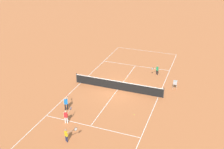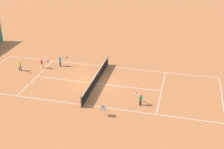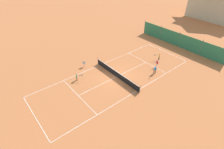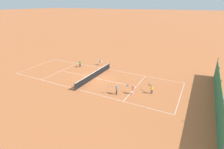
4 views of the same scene
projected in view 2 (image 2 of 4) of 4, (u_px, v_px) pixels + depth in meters
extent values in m
plane|color=#BC6638|center=(96.00, 83.00, 30.78)|extent=(600.00, 600.00, 0.00)
cube|color=white|center=(222.00, 98.00, 28.25)|extent=(8.25, 0.05, 0.01)
cube|color=white|center=(83.00, 105.00, 27.21)|extent=(0.05, 23.85, 0.01)
cube|color=white|center=(107.00, 66.00, 34.35)|extent=(0.05, 23.85, 0.01)
cube|color=white|center=(37.00, 76.00, 32.14)|extent=(8.20, 0.05, 0.01)
cube|color=white|center=(161.00, 91.00, 29.42)|extent=(8.20, 0.05, 0.01)
cube|color=white|center=(96.00, 83.00, 30.78)|extent=(0.05, 12.80, 0.01)
cylinder|color=#2D2D2D|center=(81.00, 102.00, 26.59)|extent=(0.08, 0.08, 1.06)
cylinder|color=#2D2D2D|center=(108.00, 60.00, 34.50)|extent=(0.08, 0.08, 1.06)
cube|color=black|center=(96.00, 79.00, 30.58)|extent=(9.10, 0.02, 0.91)
cube|color=white|center=(96.00, 75.00, 30.37)|extent=(9.10, 0.04, 0.06)
cylinder|color=#59595E|center=(1.00, 31.00, 40.91)|extent=(0.08, 0.08, 2.90)
cylinder|color=black|center=(60.00, 63.00, 34.36)|extent=(0.10, 0.10, 0.59)
cylinder|color=black|center=(60.00, 64.00, 34.20)|extent=(0.10, 0.10, 0.59)
cube|color=blue|center=(60.00, 59.00, 34.05)|extent=(0.33, 0.29, 0.45)
sphere|color=tan|center=(60.00, 56.00, 33.90)|extent=(0.18, 0.18, 0.18)
cylinder|color=tan|center=(59.00, 59.00, 34.20)|extent=(0.07, 0.07, 0.45)
cylinder|color=tan|center=(62.00, 58.00, 33.89)|extent=(0.31, 0.41, 0.07)
cylinder|color=black|center=(65.00, 58.00, 33.99)|extent=(0.14, 0.19, 0.03)
torus|color=red|center=(67.00, 57.00, 34.07)|extent=(0.18, 0.25, 0.28)
cylinder|color=silver|center=(67.00, 57.00, 34.07)|extent=(0.14, 0.21, 0.25)
cylinder|color=white|center=(42.00, 66.00, 33.89)|extent=(0.10, 0.10, 0.55)
cylinder|color=white|center=(42.00, 66.00, 33.74)|extent=(0.10, 0.10, 0.55)
cube|color=red|center=(42.00, 62.00, 33.60)|extent=(0.29, 0.19, 0.43)
sphere|color=tan|center=(41.00, 59.00, 33.45)|extent=(0.17, 0.17, 0.17)
cylinder|color=tan|center=(42.00, 61.00, 33.75)|extent=(0.06, 0.06, 0.43)
cylinder|color=tan|center=(43.00, 61.00, 33.36)|extent=(0.13, 0.43, 0.06)
cylinder|color=black|center=(46.00, 61.00, 33.34)|extent=(0.06, 0.20, 0.03)
torus|color=#1E4CB2|center=(48.00, 61.00, 33.32)|extent=(0.07, 0.28, 0.28)
cylinder|color=silver|center=(48.00, 61.00, 33.32)|extent=(0.05, 0.25, 0.25)
cylinder|color=#23284C|center=(21.00, 68.00, 33.30)|extent=(0.09, 0.09, 0.51)
cylinder|color=#23284C|center=(20.00, 69.00, 33.20)|extent=(0.09, 0.09, 0.51)
cube|color=yellow|center=(20.00, 65.00, 33.05)|extent=(0.28, 0.25, 0.40)
sphere|color=#A37556|center=(19.00, 62.00, 32.92)|extent=(0.16, 0.16, 0.16)
cylinder|color=#A37556|center=(21.00, 64.00, 33.15)|extent=(0.06, 0.06, 0.40)
cylinder|color=#A37556|center=(19.00, 64.00, 32.76)|extent=(0.26, 0.37, 0.06)
cylinder|color=black|center=(21.00, 65.00, 32.57)|extent=(0.12, 0.17, 0.03)
torus|color=black|center=(22.00, 66.00, 32.42)|extent=(0.17, 0.25, 0.28)
cylinder|color=silver|center=(22.00, 66.00, 32.42)|extent=(0.14, 0.21, 0.25)
cylinder|color=black|center=(140.00, 103.00, 27.01)|extent=(0.09, 0.09, 0.52)
cylinder|color=black|center=(141.00, 102.00, 27.12)|extent=(0.09, 0.09, 0.52)
cube|color=#239E5B|center=(141.00, 98.00, 26.86)|extent=(0.29, 0.24, 0.40)
sphere|color=#A37556|center=(141.00, 95.00, 26.73)|extent=(0.16, 0.16, 0.16)
cylinder|color=#A37556|center=(140.00, 99.00, 26.75)|extent=(0.06, 0.06, 0.40)
cylinder|color=#A37556|center=(140.00, 95.00, 27.01)|extent=(0.24, 0.38, 0.06)
cylinder|color=black|center=(137.00, 94.00, 27.19)|extent=(0.11, 0.18, 0.03)
torus|color=black|center=(135.00, 93.00, 27.32)|extent=(0.15, 0.26, 0.28)
cylinder|color=silver|center=(135.00, 93.00, 27.32)|extent=(0.12, 0.22, 0.25)
sphere|color=#CCE033|center=(50.00, 92.00, 29.13)|extent=(0.07, 0.07, 0.07)
sphere|color=#CCE033|center=(6.00, 69.00, 33.63)|extent=(0.07, 0.07, 0.07)
sphere|color=#CCE033|center=(121.00, 86.00, 30.22)|extent=(0.07, 0.07, 0.07)
cylinder|color=#B7B7BC|center=(105.00, 114.00, 25.40)|extent=(0.02, 0.02, 0.55)
cylinder|color=#B7B7BC|center=(106.00, 112.00, 25.70)|extent=(0.02, 0.02, 0.55)
cylinder|color=#B7B7BC|center=(101.00, 114.00, 25.48)|extent=(0.02, 0.02, 0.55)
cylinder|color=#B7B7BC|center=(102.00, 111.00, 25.77)|extent=(0.02, 0.02, 0.55)
cube|color=#B7B7BC|center=(103.00, 110.00, 25.46)|extent=(0.34, 0.34, 0.02)
cube|color=#B7B7BC|center=(105.00, 109.00, 25.35)|extent=(0.34, 0.02, 0.34)
cube|color=#B7B7BC|center=(101.00, 108.00, 25.43)|extent=(0.34, 0.02, 0.34)
cube|color=#B7B7BC|center=(103.00, 109.00, 25.24)|extent=(0.02, 0.34, 0.34)
cube|color=#B7B7BC|center=(104.00, 107.00, 25.54)|extent=(0.02, 0.34, 0.34)
sphere|color=#CCE033|center=(104.00, 109.00, 25.54)|extent=(0.07, 0.07, 0.07)
sphere|color=#CCE033|center=(103.00, 109.00, 25.46)|extent=(0.07, 0.07, 0.07)
sphere|color=#CCE033|center=(102.00, 110.00, 25.38)|extent=(0.07, 0.07, 0.07)
sphere|color=#CCE033|center=(102.00, 110.00, 25.36)|extent=(0.07, 0.07, 0.07)
sphere|color=#CCE033|center=(102.00, 110.00, 25.39)|extent=(0.07, 0.07, 0.07)
sphere|color=#CCE033|center=(103.00, 110.00, 25.38)|extent=(0.07, 0.07, 0.07)
sphere|color=#CCE033|center=(105.00, 109.00, 25.43)|extent=(0.07, 0.07, 0.07)
sphere|color=#CCE033|center=(104.00, 109.00, 25.47)|extent=(0.07, 0.07, 0.07)
sphere|color=#CCE033|center=(105.00, 108.00, 25.49)|extent=(0.07, 0.07, 0.07)
sphere|color=#CCE033|center=(103.00, 109.00, 25.34)|extent=(0.07, 0.07, 0.07)
sphere|color=#CCE033|center=(104.00, 108.00, 25.52)|extent=(0.07, 0.07, 0.07)
sphere|color=#CCE033|center=(103.00, 109.00, 25.38)|extent=(0.07, 0.07, 0.07)
sphere|color=#CCE033|center=(102.00, 107.00, 25.53)|extent=(0.07, 0.07, 0.07)
sphere|color=#CCE033|center=(103.00, 109.00, 25.35)|extent=(0.07, 0.07, 0.07)
sphere|color=#CCE033|center=(103.00, 108.00, 25.40)|extent=(0.07, 0.07, 0.07)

